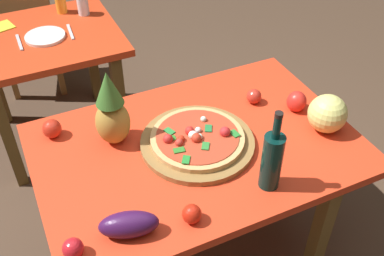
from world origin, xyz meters
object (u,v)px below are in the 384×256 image
at_px(knife_utensil, 70,32).
at_px(display_table, 197,160).
at_px(melon, 327,114).
at_px(drinking_glass_water, 83,5).
at_px(tomato_at_corner, 73,248).
at_px(fork_utensil, 19,42).
at_px(eggplant, 129,224).
at_px(tomato_by_bottle, 254,96).
at_px(wine_bottle, 272,160).
at_px(drinking_glass_juice, 61,4).
at_px(dining_chair, 27,30).
at_px(dinner_plate, 45,36).
at_px(tomato_near_board, 192,214).
at_px(background_table, 46,55).
at_px(bell_pepper, 297,101).
at_px(tomato_beside_pepper, 52,129).
at_px(napkin_folded, 0,27).
at_px(pizza, 197,137).
at_px(pizza_board, 197,142).
at_px(pineapple_left, 111,112).

bearing_deg(knife_utensil, display_table, -74.05).
distance_m(melon, drinking_glass_water, 1.61).
distance_m(tomato_at_corner, fork_utensil, 1.46).
bearing_deg(tomato_at_corner, eggplant, 1.81).
bearing_deg(tomato_by_bottle, fork_utensil, 131.33).
relative_size(wine_bottle, drinking_glass_juice, 3.06).
relative_size(dining_chair, melon, 5.23).
bearing_deg(wine_bottle, tomato_by_bottle, 65.38).
bearing_deg(dinner_plate, tomato_by_bottle, -53.52).
distance_m(melon, tomato_near_board, 0.74).
relative_size(eggplant, knife_utensil, 1.11).
xyz_separation_m(display_table, background_table, (-0.40, 1.19, -0.04)).
relative_size(bell_pepper, tomato_at_corner, 1.40).
distance_m(tomato_beside_pepper, napkin_folded, 1.08).
bearing_deg(drinking_glass_water, tomato_by_bottle, -68.48).
distance_m(dining_chair, drinking_glass_juice, 0.52).
xyz_separation_m(fork_utensil, knife_utensil, (0.28, 0.00, 0.00)).
relative_size(tomato_at_corner, drinking_glass_juice, 0.62).
height_order(pizza, tomato_by_bottle, pizza).
xyz_separation_m(drinking_glass_juice, knife_utensil, (-0.02, -0.27, -0.05)).
relative_size(pizza, bell_pepper, 3.96).
height_order(pizza, dinner_plate, pizza).
bearing_deg(pizza_board, display_table, -94.71).
bearing_deg(melon, pizza_board, 165.57).
height_order(fork_utensil, knife_utensil, same).
relative_size(tomato_beside_pepper, drinking_glass_water, 0.68).
height_order(wine_bottle, tomato_near_board, wine_bottle).
relative_size(background_table, napkin_folded, 6.04).
bearing_deg(background_table, dinner_plate, -66.46).
height_order(display_table, eggplant, eggplant).
height_order(wine_bottle, bell_pepper, wine_bottle).
bearing_deg(tomato_beside_pepper, wine_bottle, -42.58).
xyz_separation_m(tomato_near_board, napkin_folded, (-0.41, 1.72, -0.03)).
bearing_deg(tomato_by_bottle, drinking_glass_juice, 114.61).
relative_size(pizza, pineapple_left, 1.15).
relative_size(background_table, pineapple_left, 2.55).
relative_size(fork_utensil, napkin_folded, 1.29).
bearing_deg(pizza_board, dining_chair, 103.62).
relative_size(tomato_at_corner, knife_utensil, 0.38).
height_order(tomato_at_corner, fork_utensil, tomato_at_corner).
xyz_separation_m(background_table, fork_utensil, (-0.12, -0.04, 0.13)).
xyz_separation_m(pizza_board, fork_utensil, (-0.52, 1.15, -0.01)).
relative_size(background_table, eggplant, 4.23).
bearing_deg(napkin_folded, bell_pepper, -51.01).
bearing_deg(melon, knife_utensil, 121.06).
relative_size(background_table, tomato_beside_pepper, 10.75).
bearing_deg(napkin_folded, pineapple_left, -75.94).
bearing_deg(wine_bottle, tomato_at_corner, 179.91).
bearing_deg(tomato_near_board, pizza_board, 61.75).
bearing_deg(drinking_glass_water, melon, -66.41).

